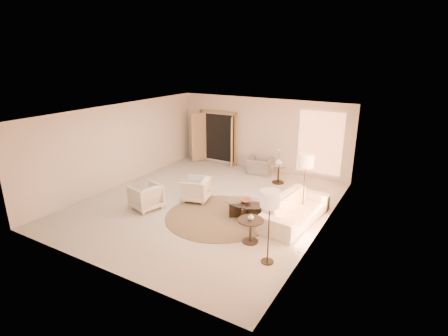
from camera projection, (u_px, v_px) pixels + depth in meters
The scene contains 18 objects.
room at pixel (206, 160), 10.30m from camera, with size 7.04×8.04×2.83m.
windows_right at pixel (323, 181), 8.75m from camera, with size 0.10×6.40×2.40m, color #FF9B66, non-canonical shape.
window_back_corner at pixel (320, 143), 12.46m from camera, with size 1.70×0.10×2.40m, color #FF9B66, non-canonical shape.
curtains_right at pixel (330, 172), 9.53m from camera, with size 0.06×5.20×2.60m, color beige, non-canonical shape.
french_doors at pixel (217, 138), 14.45m from camera, with size 1.95×0.66×2.16m.
area_rug at pixel (219, 216), 9.87m from camera, with size 3.02×3.02×0.01m, color #3F321F.
sofa at pixel (296, 209), 9.47m from camera, with size 2.53×0.99×0.74m, color silver.
armchair_left at pixel (196, 188), 10.85m from camera, with size 0.78×0.73×0.80m, color silver.
armchair_right at pixel (146, 195), 10.29m from camera, with size 0.79×0.74×0.82m, color silver.
accent_chair at pixel (260, 163), 13.28m from camera, with size 0.95×0.62×0.83m, color gray.
coffee_table at pixel (245, 207), 9.78m from camera, with size 1.51×1.51×0.45m.
end_table at pixel (251, 227), 8.42m from camera, with size 0.64×0.64×0.60m.
side_table at pixel (278, 172), 12.34m from camera, with size 0.56×0.56×0.66m.
floor_lamp_near at pixel (306, 163), 9.58m from camera, with size 0.43×0.43×1.78m.
floor_lamp_far at pixel (270, 202), 7.26m from camera, with size 0.41×0.41×1.69m.
bowl at pixel (245, 201), 9.72m from camera, with size 0.33×0.33×0.08m, color brown.
end_vase at pixel (251, 217), 8.34m from camera, with size 0.15×0.15×0.15m, color white.
side_vase at pixel (279, 162), 12.21m from camera, with size 0.26×0.26×0.27m, color white.
Camera 1 is at (5.43, -8.25, 4.38)m, focal length 28.00 mm.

